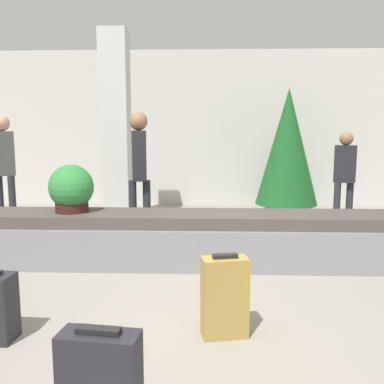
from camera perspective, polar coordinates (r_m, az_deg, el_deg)
name	(u,v)px	position (r m, az deg, el deg)	size (l,w,h in m)	color
ground_plane	(184,331)	(3.58, -1.10, -18.09)	(18.00, 18.00, 0.00)	gray
back_wall	(199,129)	(9.03, 0.97, 8.41)	(18.00, 0.06, 3.20)	beige
carousel	(192,239)	(5.13, 0.00, -6.30)	(7.69, 0.82, 0.61)	gray
pillar	(116,129)	(7.32, -10.10, 8.29)	(0.45, 0.45, 3.20)	silver
suitcase_0	(225,297)	(3.39, 4.37, -13.78)	(0.38, 0.24, 0.66)	#A3843D
potted_plant_1	(71,189)	(5.29, -15.80, 0.34)	(0.53, 0.53, 0.57)	#381914
traveler_0	(4,161)	(7.33, -23.82, 3.84)	(0.37, 0.31, 1.82)	#282833
traveler_1	(345,172)	(7.27, 19.69, 2.55)	(0.37, 0.30, 1.56)	#282833
traveler_2	(139,164)	(6.05, -7.07, 3.78)	(0.31, 0.35, 1.83)	#282833
decorated_tree	(288,147)	(8.26, 12.63, 5.89)	(1.16, 1.16, 2.35)	#4C331E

